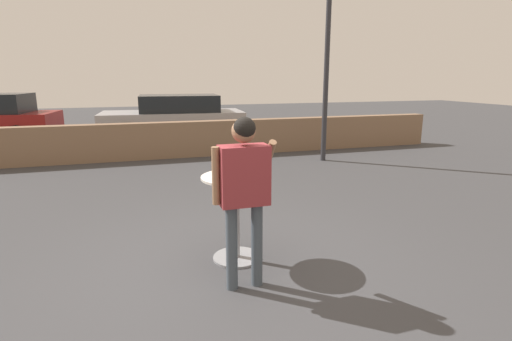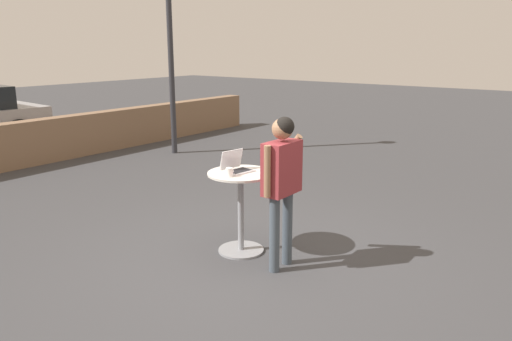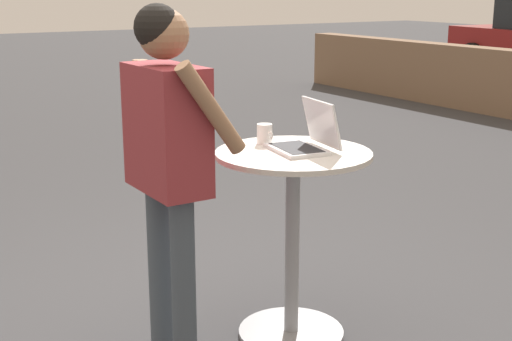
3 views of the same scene
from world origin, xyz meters
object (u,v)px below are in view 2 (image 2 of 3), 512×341
(cafe_table, at_px, (241,202))
(coffee_mug, at_px, (229,172))
(laptop, at_px, (236,167))
(street_lamp, at_px, (169,6))
(standing_person, at_px, (282,173))

(cafe_table, relative_size, coffee_mug, 8.41)
(cafe_table, relative_size, laptop, 2.76)
(laptop, bearing_deg, street_lamp, 53.41)
(laptop, distance_m, coffee_mug, 0.25)
(laptop, xyz_separation_m, standing_person, (-0.09, -0.69, 0.05))
(cafe_table, distance_m, street_lamp, 6.27)
(coffee_mug, relative_size, standing_person, 0.07)
(standing_person, bearing_deg, coffee_mug, 103.05)
(cafe_table, relative_size, street_lamp, 0.19)
(cafe_table, distance_m, standing_person, 0.77)
(laptop, relative_size, street_lamp, 0.07)
(cafe_table, distance_m, laptop, 0.41)
(coffee_mug, xyz_separation_m, street_lamp, (3.61, 4.64, 2.14))
(standing_person, height_order, street_lamp, street_lamp)
(standing_person, distance_m, street_lamp, 6.62)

